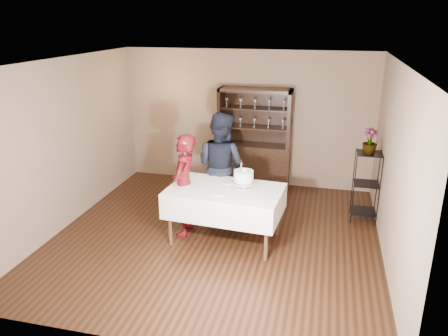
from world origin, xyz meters
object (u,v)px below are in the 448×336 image
Objects in this scene: woman at (184,185)px; potted_plant at (370,141)px; man at (221,166)px; cake_table at (225,201)px; china_hutch at (254,155)px; cake at (244,177)px; plant_etagere at (366,184)px.

potted_plant is at bearing 111.46° from woman.
man is 4.39× the size of potted_plant.
woman is (-0.67, 0.07, 0.17)m from cake_table.
china_hutch is 2.29m from cake.
cake is (0.23, -2.25, 0.36)m from china_hutch.
china_hutch reaches higher than cake.
cake_table is (-0.04, -2.31, -0.01)m from china_hutch.
plant_etagere is 2.24m from cake.
potted_plant is (2.77, 1.15, 0.58)m from woman.
plant_etagere is at bearing -146.97° from man.
china_hutch is at bearing 95.74° from cake.
plant_etagere is 2.45m from man.
man reaches higher than potted_plant.
man is at bearing 150.71° from woman.
china_hutch is at bearing 89.00° from cake_table.
man is (0.40, 0.74, 0.10)m from woman.
man reaches higher than cake_table.
potted_plant reaches higher than plant_etagere.
plant_etagere is 2.68× the size of cake.
woman reaches higher than cake.
cake is (-1.85, -1.19, 0.38)m from plant_etagere.
china_hutch is 4.78× the size of potted_plant.
china_hutch is 2.36m from woman.
woman is 0.89× the size of man.
woman is at bearing 174.32° from cake_table.
man is at bearing 108.48° from cake_table.
china_hutch reaches higher than cake_table.
china_hutch is 2.33m from plant_etagere.
man reaches higher than plant_etagere.
woman is 0.96m from cake.
cake_table is 0.96× the size of man.
cake_table is 0.90m from man.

